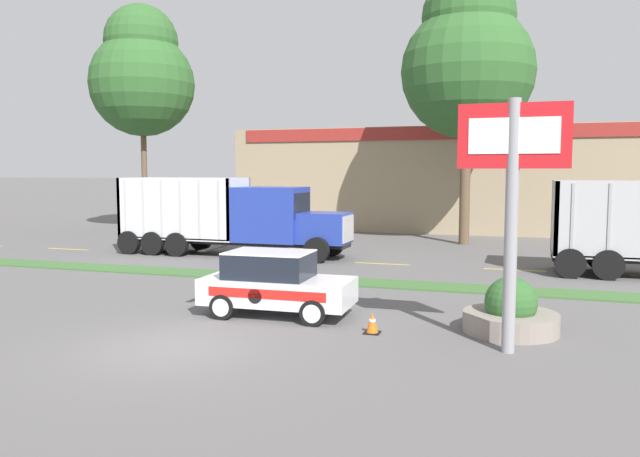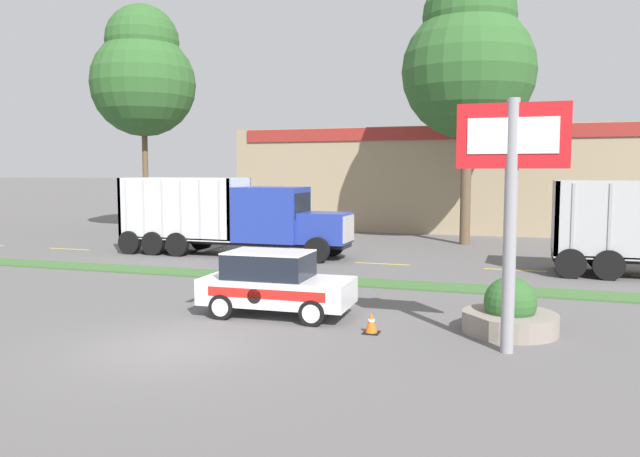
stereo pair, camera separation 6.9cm
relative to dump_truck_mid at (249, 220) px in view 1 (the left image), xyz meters
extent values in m
plane|color=#5B5959|center=(4.67, -14.41, -1.69)|extent=(600.00, 600.00, 0.00)
cube|color=#3D6633|center=(4.67, -5.26, -1.66)|extent=(120.00, 1.56, 0.06)
cube|color=yellow|center=(-9.80, -0.48, -1.68)|extent=(2.40, 0.14, 0.01)
cube|color=yellow|center=(-4.40, -0.48, -1.68)|extent=(2.40, 0.14, 0.01)
cube|color=yellow|center=(1.00, -0.48, -1.68)|extent=(2.40, 0.14, 0.01)
cube|color=yellow|center=(6.40, -0.48, -1.68)|extent=(2.40, 0.14, 0.01)
cube|color=yellow|center=(11.80, -0.48, -1.68)|extent=(2.40, 0.14, 0.01)
cube|color=#ADADB2|center=(16.26, -0.60, -0.90)|extent=(6.18, 2.58, 0.12)
cube|color=#ADADB2|center=(13.25, -0.60, 0.50)|extent=(0.16, 2.58, 2.79)
cube|color=#ADADB2|center=(16.26, 0.61, 0.50)|extent=(6.18, 0.16, 2.79)
cube|color=#99999E|center=(13.78, -1.91, 0.50)|extent=(0.10, 0.04, 2.65)
cube|color=#99999E|center=(15.02, -1.91, 0.50)|extent=(0.10, 0.04, 2.65)
cylinder|color=black|center=(13.77, -1.87, -1.14)|extent=(1.10, 0.30, 1.10)
cylinder|color=black|center=(13.77, 0.67, -1.14)|extent=(1.10, 0.30, 1.10)
cylinder|color=black|center=(15.05, -1.87, -1.14)|extent=(1.10, 0.30, 1.10)
cylinder|color=black|center=(15.05, 0.67, -1.14)|extent=(1.10, 0.30, 1.10)
cube|color=black|center=(-0.80, 0.00, -1.04)|extent=(11.07, 1.28, 0.18)
cube|color=#23389E|center=(3.67, 0.00, -0.27)|extent=(2.13, 1.90, 1.37)
cube|color=#B7B7BC|center=(4.77, 0.00, -0.27)|extent=(0.06, 1.62, 1.16)
cube|color=#23389E|center=(1.09, 0.00, 0.29)|extent=(3.04, 2.32, 2.48)
cube|color=black|center=(2.63, 0.00, 0.72)|extent=(0.04, 1.97, 1.12)
cylinder|color=silver|center=(-0.53, -0.75, 0.90)|extent=(0.14, 0.14, 1.23)
cube|color=silver|center=(-3.38, 0.00, -0.89)|extent=(5.90, 2.32, 0.12)
cube|color=silver|center=(-0.51, 0.00, 0.52)|extent=(0.16, 2.32, 2.83)
cube|color=silver|center=(-6.25, 0.00, 0.52)|extent=(0.16, 2.32, 2.83)
cube|color=silver|center=(-3.38, -1.08, 0.52)|extent=(5.90, 0.16, 2.83)
cube|color=silver|center=(-3.38, 1.08, 0.52)|extent=(5.90, 0.16, 2.83)
cube|color=#BCBCC1|center=(-5.84, -1.18, 0.52)|extent=(0.10, 0.04, 2.69)
cube|color=#BCBCC1|center=(-4.86, -1.18, 0.52)|extent=(0.10, 0.04, 2.69)
cube|color=#BCBCC1|center=(-3.87, -1.18, 0.52)|extent=(0.10, 0.04, 2.69)
cube|color=#BCBCC1|center=(-2.89, -1.18, 0.52)|extent=(0.10, 0.04, 2.69)
cube|color=#BCBCC1|center=(-1.91, -1.18, 0.52)|extent=(0.10, 0.04, 2.69)
cube|color=#BCBCC1|center=(-0.92, -1.18, 0.52)|extent=(0.10, 0.04, 2.69)
cylinder|color=black|center=(3.67, -1.14, -1.13)|extent=(1.11, 0.30, 1.11)
cylinder|color=black|center=(3.67, 1.14, -1.13)|extent=(1.11, 0.30, 1.11)
cylinder|color=black|center=(-5.73, -1.14, -1.13)|extent=(1.11, 0.30, 1.11)
cylinder|color=black|center=(-5.73, 1.14, -1.13)|extent=(1.11, 0.30, 1.11)
cylinder|color=black|center=(-4.44, -1.14, -1.13)|extent=(1.11, 0.30, 1.11)
cylinder|color=black|center=(-4.44, 1.14, -1.13)|extent=(1.11, 0.30, 1.11)
cylinder|color=black|center=(-3.15, -1.14, -1.13)|extent=(1.11, 0.30, 1.11)
cylinder|color=black|center=(-3.15, 1.14, -1.13)|extent=(1.11, 0.30, 1.11)
cube|color=white|center=(5.74, -10.73, -1.00)|extent=(4.12, 1.94, 0.70)
cube|color=black|center=(5.49, -10.74, -0.31)|extent=(2.28, 1.67, 0.68)
cube|color=white|center=(5.49, -10.74, 0.05)|extent=(2.28, 1.67, 0.04)
cube|color=black|center=(3.80, -10.78, 0.09)|extent=(0.24, 1.47, 0.03)
cube|color=red|center=(5.76, -11.65, -0.93)|extent=(3.26, 0.10, 0.25)
cylinder|color=black|center=(5.46, -11.66, -1.00)|extent=(0.39, 0.02, 0.39)
cylinder|color=black|center=(7.02, -11.57, -1.35)|extent=(0.68, 0.22, 0.68)
cylinder|color=silver|center=(7.03, -11.68, -1.35)|extent=(0.47, 0.02, 0.47)
cylinder|color=black|center=(6.98, -9.82, -1.35)|extent=(0.68, 0.22, 0.68)
cylinder|color=silver|center=(6.97, -9.72, -1.35)|extent=(0.47, 0.02, 0.47)
cylinder|color=black|center=(4.50, -11.64, -1.35)|extent=(0.68, 0.22, 0.68)
cylinder|color=silver|center=(4.50, -11.74, -1.35)|extent=(0.47, 0.02, 0.47)
cylinder|color=black|center=(4.45, -9.89, -1.35)|extent=(0.68, 0.22, 0.68)
cylinder|color=silver|center=(4.45, -9.78, -1.35)|extent=(0.47, 0.02, 0.47)
cylinder|color=gray|center=(11.80, -12.43, 1.05)|extent=(0.28, 0.28, 5.47)
cube|color=red|center=(11.80, -12.43, 2.99)|extent=(2.32, 0.16, 1.38)
cube|color=white|center=(11.80, -12.52, 2.99)|extent=(1.85, 0.02, 0.76)
cylinder|color=gray|center=(11.82, -10.66, -1.44)|extent=(2.30, 2.30, 0.49)
sphere|color=#2D5B28|center=(11.82, -10.66, -0.94)|extent=(1.26, 1.26, 1.26)
cube|color=black|center=(8.62, -11.79, -1.67)|extent=(0.38, 0.38, 0.03)
cone|color=#EA5B14|center=(8.62, -11.79, -1.42)|extent=(0.30, 0.30, 0.48)
cylinder|color=white|center=(8.62, -11.79, -1.37)|extent=(0.16, 0.16, 0.06)
cube|color=#9E896B|center=(10.45, 18.67, 1.68)|extent=(34.37, 12.00, 6.73)
cube|color=maroon|center=(10.45, 12.62, 4.60)|extent=(32.65, 0.10, 0.80)
cylinder|color=brown|center=(9.08, 7.88, 1.92)|extent=(0.55, 0.55, 7.22)
sphere|color=#2D5B28|center=(9.08, 7.88, 7.46)|extent=(6.99, 6.99, 6.99)
sphere|color=#2D5B28|center=(9.08, 7.88, 10.25)|extent=(4.89, 4.89, 4.89)
cylinder|color=brown|center=(-11.78, 9.37, 2.18)|extent=(0.37, 0.37, 7.74)
sphere|color=#2D5B28|center=(-11.78, 9.37, 7.91)|extent=(6.77, 6.77, 6.77)
sphere|color=#2D5B28|center=(-11.78, 9.37, 10.62)|extent=(4.74, 4.74, 4.74)
camera|label=1|loc=(12.01, -26.34, 2.25)|focal=35.00mm
camera|label=2|loc=(12.07, -26.32, 2.25)|focal=35.00mm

